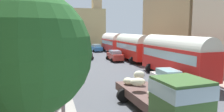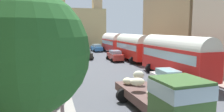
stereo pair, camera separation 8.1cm
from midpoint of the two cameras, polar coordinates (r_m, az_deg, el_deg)
The scene contains 22 objects.
ground_plane at distance 32.42m, azimuth -3.26°, elevation -1.07°, with size 154.00×154.00×0.00m, color #494C53.
sidewalk_left at distance 31.60m, azimuth -16.18°, elevation -1.46°, with size 2.50×70.00×0.14m, color gray.
sidewalk_right at distance 34.75m, azimuth 8.46°, elevation -0.45°, with size 2.50×70.00×0.14m, color gray.
building_left_2 at distance 32.31m, azimuth -23.68°, elevation 8.69°, with size 5.95×10.52×11.64m.
building_right_2 at distance 32.91m, azimuth 16.98°, elevation 9.69°, with size 4.87×12.89×12.47m.
distant_church at distance 57.10m, azimuth -9.13°, elevation 8.37°, with size 13.66×7.24×18.10m.
parked_bus_0 at distance 21.12m, azimuth 17.18°, elevation 0.40°, with size 3.45×9.52×4.20m.
parked_bus_1 at distance 31.19m, azimuth 5.81°, elevation 2.71°, with size 3.33×8.52×4.04m.
parked_bus_2 at distance 42.11m, azimuth 0.30°, elevation 3.89°, with size 3.48×8.36×3.98m.
cargo_truck_0 at distance 11.47m, azimuth 14.27°, elevation -10.59°, with size 3.26×7.26×2.54m.
car_0 at distance 33.51m, azimuth -7.18°, elevation 0.54°, with size 2.19×3.68×1.60m.
car_1 at distance 40.24m, azimuth -7.68°, elevation 1.75°, with size 2.52×4.44×1.69m.
car_2 at distance 47.50m, azimuth -9.64°, elevation 2.56°, with size 2.42×4.28×1.64m.
car_3 at distance 17.75m, azimuth 15.33°, elevation -6.03°, with size 2.24×3.94×1.51m.
car_4 at distance 31.39m, azimuth 0.91°, elevation 0.14°, with size 2.26×4.22×1.58m.
car_5 at distance 44.30m, azimuth -4.24°, elevation 2.27°, with size 2.41×4.22×1.59m.
pedestrian_0 at distance 11.30m, azimuth -13.44°, elevation -12.44°, with size 0.42×0.42×1.77m.
pedestrian_1 at distance 21.83m, azimuth -14.12°, elevation -2.88°, with size 0.43×0.43×1.69m.
pedestrian_2 at distance 12.70m, azimuth -15.40°, elevation -10.22°, with size 0.47×0.47×1.80m.
pedestrian_4 at distance 21.96m, azimuth -15.29°, elevation -2.85°, with size 0.47×0.47×1.72m.
roadside_tree_0 at distance 6.48m, azimuth -22.33°, elevation 0.66°, with size 3.72×3.72×6.01m.
roadside_tree_1 at distance 15.38m, azimuth -19.00°, elevation 6.47°, with size 3.31×3.31×6.36m.
Camera 2 is at (-7.17, -4.25, 4.84)m, focal length 33.01 mm.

